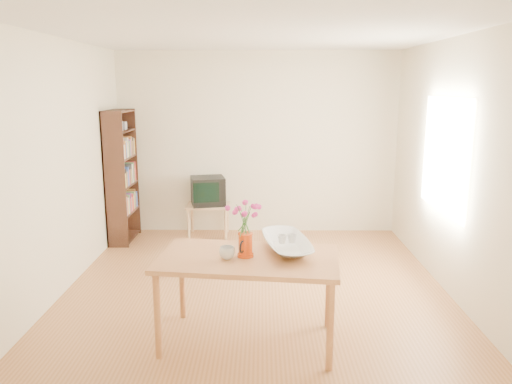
{
  "coord_description": "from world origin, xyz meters",
  "views": [
    {
      "loc": [
        0.06,
        -4.92,
        2.12
      ],
      "look_at": [
        0.0,
        0.3,
        1.0
      ],
      "focal_mm": 35.0,
      "sensor_mm": 36.0,
      "label": 1
    }
  ],
  "objects_px": {
    "bowl": "(287,220)",
    "television": "(208,190)",
    "mug": "(227,253)",
    "table": "(248,266)",
    "pitcher": "(245,246)"
  },
  "relations": [
    {
      "from": "pitcher",
      "to": "mug",
      "type": "distance_m",
      "value": 0.16
    },
    {
      "from": "mug",
      "to": "bowl",
      "type": "relative_size",
      "value": 0.23
    },
    {
      "from": "mug",
      "to": "bowl",
      "type": "distance_m",
      "value": 0.59
    },
    {
      "from": "table",
      "to": "television",
      "type": "height_order",
      "value": "television"
    },
    {
      "from": "mug",
      "to": "television",
      "type": "bearing_deg",
      "value": -112.18
    },
    {
      "from": "pitcher",
      "to": "television",
      "type": "relative_size",
      "value": 0.39
    },
    {
      "from": "table",
      "to": "pitcher",
      "type": "height_order",
      "value": "pitcher"
    },
    {
      "from": "television",
      "to": "bowl",
      "type": "bearing_deg",
      "value": -83.41
    },
    {
      "from": "bowl",
      "to": "television",
      "type": "xyz_separation_m",
      "value": [
        -0.97,
        2.83,
        -0.34
      ]
    },
    {
      "from": "table",
      "to": "mug",
      "type": "distance_m",
      "value": 0.22
    },
    {
      "from": "table",
      "to": "bowl",
      "type": "bearing_deg",
      "value": 39.09
    },
    {
      "from": "bowl",
      "to": "table",
      "type": "bearing_deg",
      "value": -147.59
    },
    {
      "from": "television",
      "to": "pitcher",
      "type": "bearing_deg",
      "value": -90.7
    },
    {
      "from": "bowl",
      "to": "pitcher",
      "type": "bearing_deg",
      "value": -149.9
    },
    {
      "from": "bowl",
      "to": "television",
      "type": "relative_size",
      "value": 1.01
    }
  ]
}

